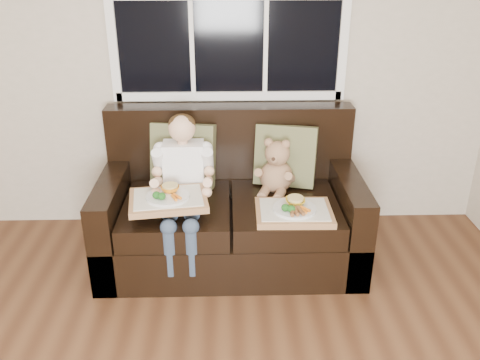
{
  "coord_description": "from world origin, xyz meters",
  "views": [
    {
      "loc": [
        0.34,
        -1.03,
        1.95
      ],
      "look_at": [
        0.42,
        1.85,
        0.62
      ],
      "focal_mm": 38.0,
      "sensor_mm": 36.0,
      "label": 1
    }
  ],
  "objects_px": {
    "child": "(183,175)",
    "tray_right": "(294,211)",
    "teddy_bear": "(277,170)",
    "tray_left": "(168,199)",
    "loveseat": "(231,212)"
  },
  "relations": [
    {
      "from": "child",
      "to": "tray_right",
      "type": "xyz_separation_m",
      "value": [
        0.69,
        -0.2,
        -0.16
      ]
    },
    {
      "from": "child",
      "to": "tray_right",
      "type": "bearing_deg",
      "value": -16.37
    },
    {
      "from": "teddy_bear",
      "to": "tray_left",
      "type": "distance_m",
      "value": 0.77
    },
    {
      "from": "child",
      "to": "tray_right",
      "type": "height_order",
      "value": "child"
    },
    {
      "from": "teddy_bear",
      "to": "tray_left",
      "type": "height_order",
      "value": "teddy_bear"
    },
    {
      "from": "child",
      "to": "tray_left",
      "type": "height_order",
      "value": "child"
    },
    {
      "from": "teddy_bear",
      "to": "tray_left",
      "type": "xyz_separation_m",
      "value": [
        -0.68,
        -0.35,
        -0.03
      ]
    },
    {
      "from": "child",
      "to": "teddy_bear",
      "type": "xyz_separation_m",
      "value": [
        0.61,
        0.15,
        -0.04
      ]
    },
    {
      "from": "loveseat",
      "to": "tray_right",
      "type": "bearing_deg",
      "value": -39.79
    },
    {
      "from": "teddy_bear",
      "to": "tray_right",
      "type": "bearing_deg",
      "value": -59.26
    },
    {
      "from": "child",
      "to": "teddy_bear",
      "type": "distance_m",
      "value": 0.63
    },
    {
      "from": "child",
      "to": "loveseat",
      "type": "bearing_deg",
      "value": 21.51
    },
    {
      "from": "tray_left",
      "to": "tray_right",
      "type": "height_order",
      "value": "tray_left"
    },
    {
      "from": "child",
      "to": "tray_right",
      "type": "relative_size",
      "value": 1.81
    },
    {
      "from": "loveseat",
      "to": "tray_right",
      "type": "relative_size",
      "value": 3.6
    }
  ]
}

